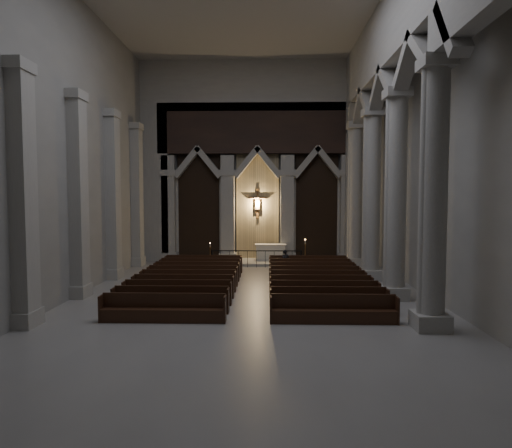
# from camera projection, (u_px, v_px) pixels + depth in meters

# --- Properties ---
(room) EXTENTS (24.00, 24.10, 12.00)m
(room) POSITION_uv_depth(u_px,v_px,m) (250.00, 92.00, 15.82)
(room) COLOR gray
(room) RESTS_ON ground
(sanctuary_wall) EXTENTS (14.00, 0.77, 12.00)m
(sanctuary_wall) POSITION_uv_depth(u_px,v_px,m) (257.00, 152.00, 27.39)
(sanctuary_wall) COLOR #A6A39A
(sanctuary_wall) RESTS_ON ground
(right_arcade) EXTENTS (1.00, 24.00, 12.00)m
(right_arcade) POSITION_uv_depth(u_px,v_px,m) (399.00, 93.00, 16.99)
(right_arcade) COLOR #A6A39A
(right_arcade) RESTS_ON ground
(left_pilasters) EXTENTS (0.60, 13.00, 8.03)m
(left_pilasters) POSITION_uv_depth(u_px,v_px,m) (98.00, 198.00, 19.72)
(left_pilasters) COLOR #A6A39A
(left_pilasters) RESTS_ON ground
(sanctuary_step) EXTENTS (8.50, 2.60, 0.15)m
(sanctuary_step) POSITION_uv_depth(u_px,v_px,m) (257.00, 262.00, 26.88)
(sanctuary_step) COLOR #A6A39A
(sanctuary_step) RESTS_ON ground
(altar) EXTENTS (1.86, 0.75, 0.95)m
(altar) POSITION_uv_depth(u_px,v_px,m) (271.00, 252.00, 27.18)
(altar) COLOR silver
(altar) RESTS_ON sanctuary_step
(altar_rail) EXTENTS (5.03, 0.09, 0.99)m
(altar_rail) POSITION_uv_depth(u_px,v_px,m) (256.00, 256.00, 25.22)
(altar_rail) COLOR black
(altar_rail) RESTS_ON ground
(candle_stand_left) EXTENTS (0.23, 0.23, 1.37)m
(candle_stand_left) POSITION_uv_depth(u_px,v_px,m) (210.00, 261.00, 25.36)
(candle_stand_left) COLOR #B37C37
(candle_stand_left) RESTS_ON ground
(candle_stand_right) EXTENTS (0.26, 0.26, 1.54)m
(candle_stand_right) POSITION_uv_depth(u_px,v_px,m) (305.00, 259.00, 25.63)
(candle_stand_right) COLOR #B37C37
(candle_stand_right) RESTS_ON ground
(pews) EXTENTS (9.41, 9.66, 0.89)m
(pews) POSITION_uv_depth(u_px,v_px,m) (253.00, 285.00, 19.01)
(pews) COLOR black
(pews) RESTS_ON ground
(worshipper) EXTENTS (0.52, 0.43, 1.22)m
(worshipper) POSITION_uv_depth(u_px,v_px,m) (286.00, 262.00, 23.39)
(worshipper) COLOR black
(worshipper) RESTS_ON ground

